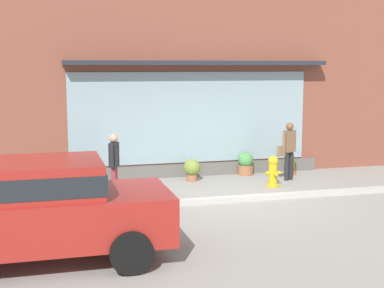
{
  "coord_description": "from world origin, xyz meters",
  "views": [
    {
      "loc": [
        -4.22,
        -12.02,
        3.15
      ],
      "look_at": [
        -0.67,
        1.2,
        1.19
      ],
      "focal_mm": 51.22,
      "sensor_mm": 36.0,
      "label": 1
    }
  ],
  "objects_px": {
    "potted_plant_trailing_edge": "(55,173)",
    "potted_plant_window_center": "(291,155)",
    "fire_hydrant": "(273,171)",
    "parked_car_red": "(40,205)",
    "pedestrian_with_handbag": "(289,147)",
    "potted_plant_window_right": "(246,164)",
    "potted_plant_corner_tall": "(92,176)",
    "pedestrian_passerby": "(114,161)",
    "potted_plant_near_hydrant": "(192,169)"
  },
  "relations": [
    {
      "from": "potted_plant_corner_tall",
      "to": "pedestrian_passerby",
      "type": "bearing_deg",
      "value": -74.61
    },
    {
      "from": "potted_plant_window_center",
      "to": "potted_plant_near_hydrant",
      "type": "bearing_deg",
      "value": -177.04
    },
    {
      "from": "fire_hydrant",
      "to": "pedestrian_passerby",
      "type": "relative_size",
      "value": 0.53
    },
    {
      "from": "fire_hydrant",
      "to": "potted_plant_corner_tall",
      "type": "distance_m",
      "value": 4.76
    },
    {
      "from": "pedestrian_with_handbag",
      "to": "potted_plant_trailing_edge",
      "type": "relative_size",
      "value": 2.56
    },
    {
      "from": "potted_plant_near_hydrant",
      "to": "potted_plant_window_right",
      "type": "height_order",
      "value": "potted_plant_window_right"
    },
    {
      "from": "pedestrian_with_handbag",
      "to": "potted_plant_near_hydrant",
      "type": "relative_size",
      "value": 2.62
    },
    {
      "from": "pedestrian_with_handbag",
      "to": "potted_plant_window_center",
      "type": "relative_size",
      "value": 1.39
    },
    {
      "from": "fire_hydrant",
      "to": "pedestrian_with_handbag",
      "type": "height_order",
      "value": "pedestrian_with_handbag"
    },
    {
      "from": "pedestrian_passerby",
      "to": "potted_plant_corner_tall",
      "type": "distance_m",
      "value": 1.67
    },
    {
      "from": "parked_car_red",
      "to": "pedestrian_passerby",
      "type": "bearing_deg",
      "value": 67.38
    },
    {
      "from": "pedestrian_with_handbag",
      "to": "potted_plant_trailing_edge",
      "type": "xyz_separation_m",
      "value": [
        -6.27,
        0.89,
        -0.58
      ]
    },
    {
      "from": "fire_hydrant",
      "to": "parked_car_red",
      "type": "height_order",
      "value": "parked_car_red"
    },
    {
      "from": "fire_hydrant",
      "to": "parked_car_red",
      "type": "bearing_deg",
      "value": -144.08
    },
    {
      "from": "parked_car_red",
      "to": "potted_plant_trailing_edge",
      "type": "relative_size",
      "value": 6.37
    },
    {
      "from": "pedestrian_passerby",
      "to": "parked_car_red",
      "type": "height_order",
      "value": "parked_car_red"
    },
    {
      "from": "potted_plant_window_right",
      "to": "parked_car_red",
      "type": "bearing_deg",
      "value": -134.01
    },
    {
      "from": "fire_hydrant",
      "to": "pedestrian_passerby",
      "type": "xyz_separation_m",
      "value": [
        -4.19,
        -0.24,
        0.49
      ]
    },
    {
      "from": "potted_plant_window_right",
      "to": "potted_plant_corner_tall",
      "type": "bearing_deg",
      "value": -174.45
    },
    {
      "from": "potted_plant_window_right",
      "to": "fire_hydrant",
      "type": "bearing_deg",
      "value": -85.34
    },
    {
      "from": "pedestrian_with_handbag",
      "to": "potted_plant_window_right",
      "type": "relative_size",
      "value": 2.44
    },
    {
      "from": "potted_plant_window_center",
      "to": "pedestrian_with_handbag",
      "type": "bearing_deg",
      "value": -119.64
    },
    {
      "from": "potted_plant_window_right",
      "to": "pedestrian_passerby",
      "type": "bearing_deg",
      "value": -154.69
    },
    {
      "from": "potted_plant_near_hydrant",
      "to": "potted_plant_window_center",
      "type": "distance_m",
      "value": 3.04
    },
    {
      "from": "potted_plant_near_hydrant",
      "to": "potted_plant_corner_tall",
      "type": "bearing_deg",
      "value": 179.74
    },
    {
      "from": "pedestrian_passerby",
      "to": "parked_car_red",
      "type": "bearing_deg",
      "value": 174.92
    },
    {
      "from": "fire_hydrant",
      "to": "pedestrian_with_handbag",
      "type": "distance_m",
      "value": 1.11
    },
    {
      "from": "fire_hydrant",
      "to": "parked_car_red",
      "type": "xyz_separation_m",
      "value": [
        -5.85,
        -4.24,
        0.52
      ]
    },
    {
      "from": "parked_car_red",
      "to": "potted_plant_window_right",
      "type": "distance_m",
      "value": 8.24
    },
    {
      "from": "parked_car_red",
      "to": "potted_plant_corner_tall",
      "type": "relative_size",
      "value": 7.06
    },
    {
      "from": "parked_car_red",
      "to": "potted_plant_window_right",
      "type": "height_order",
      "value": "parked_car_red"
    },
    {
      "from": "parked_car_red",
      "to": "potted_plant_window_center",
      "type": "height_order",
      "value": "parked_car_red"
    },
    {
      "from": "parked_car_red",
      "to": "fire_hydrant",
      "type": "bearing_deg",
      "value": 35.87
    },
    {
      "from": "fire_hydrant",
      "to": "parked_car_red",
      "type": "distance_m",
      "value": 7.24
    },
    {
      "from": "potted_plant_window_right",
      "to": "potted_plant_window_center",
      "type": "distance_m",
      "value": 1.34
    },
    {
      "from": "pedestrian_passerby",
      "to": "potted_plant_trailing_edge",
      "type": "bearing_deg",
      "value": 54.72
    },
    {
      "from": "potted_plant_corner_tall",
      "to": "potted_plant_window_right",
      "type": "distance_m",
      "value": 4.48
    },
    {
      "from": "potted_plant_trailing_edge",
      "to": "parked_car_red",
      "type": "bearing_deg",
      "value": -93.07
    },
    {
      "from": "pedestrian_passerby",
      "to": "potted_plant_window_right",
      "type": "distance_m",
      "value": 4.52
    },
    {
      "from": "parked_car_red",
      "to": "potted_plant_trailing_edge",
      "type": "height_order",
      "value": "parked_car_red"
    },
    {
      "from": "pedestrian_with_handbag",
      "to": "potted_plant_corner_tall",
      "type": "relative_size",
      "value": 2.84
    },
    {
      "from": "potted_plant_trailing_edge",
      "to": "potted_plant_window_right",
      "type": "height_order",
      "value": "potted_plant_window_right"
    },
    {
      "from": "pedestrian_with_handbag",
      "to": "parked_car_red",
      "type": "distance_m",
      "value": 8.2
    },
    {
      "from": "pedestrian_with_handbag",
      "to": "potted_plant_window_center",
      "type": "bearing_deg",
      "value": -143.53
    },
    {
      "from": "pedestrian_passerby",
      "to": "potted_plant_window_center",
      "type": "bearing_deg",
      "value": -55.56
    },
    {
      "from": "potted_plant_trailing_edge",
      "to": "potted_plant_window_center",
      "type": "height_order",
      "value": "potted_plant_window_center"
    },
    {
      "from": "parked_car_red",
      "to": "potted_plant_trailing_edge",
      "type": "distance_m",
      "value": 5.82
    },
    {
      "from": "parked_car_red",
      "to": "potted_plant_window_right",
      "type": "xyz_separation_m",
      "value": [
        5.71,
        5.91,
        -0.62
      ]
    },
    {
      "from": "parked_car_red",
      "to": "potted_plant_corner_tall",
      "type": "distance_m",
      "value": 5.66
    },
    {
      "from": "pedestrian_with_handbag",
      "to": "parked_car_red",
      "type": "bearing_deg",
      "value": 12.71
    }
  ]
}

